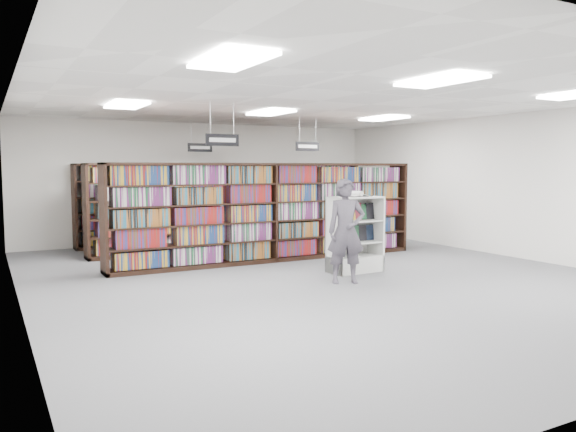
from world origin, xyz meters
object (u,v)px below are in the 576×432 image
bookshelf_row_near (271,212)px  open_book (357,195)px  shopper (346,231)px  endcap_display (354,246)px

bookshelf_row_near → open_book: size_ratio=11.87×
open_book → shopper: (-0.78, -0.78, -0.58)m
endcap_display → shopper: (-0.74, -0.81, 0.41)m
endcap_display → open_book: open_book is taller
bookshelf_row_near → shopper: (0.10, -2.70, -0.14)m
endcap_display → shopper: shopper is taller
bookshelf_row_near → open_book: (0.88, -1.92, 0.44)m
bookshelf_row_near → endcap_display: size_ratio=4.81×
endcap_display → open_book: size_ratio=2.47×
endcap_display → shopper: size_ratio=0.80×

